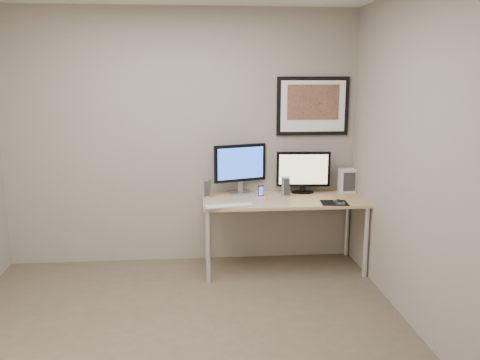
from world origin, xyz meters
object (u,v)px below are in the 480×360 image
Objects in this scene: monitor_large at (240,167)px; phone_dock at (261,192)px; speaker_left at (207,188)px; keyboard at (229,206)px; monitor_tv at (303,171)px; speaker_right at (285,186)px; desk at (283,205)px; fan_unit at (347,181)px; framed_art at (313,106)px.

monitor_large is 0.35m from phone_dock.
speaker_left reaches higher than keyboard.
monitor_tv reaches higher than speaker_right.
desk is at bearing 16.40° from keyboard.
monitor_tv is 1.01m from speaker_left.
fan_unit is at bearing 3.90° from monitor_tv.
keyboard is (-0.15, -0.53, -0.28)m from monitor_large.
keyboard is at bearing -146.14° from framed_art.
monitor_tv is 0.96m from keyboard.
desk is 2.13× the size of framed_art.
phone_dock is at bearing -65.22° from monitor_large.
speaker_right is at bearing 68.91° from desk.
fan_unit is at bearing -18.59° from framed_art.
desk is 0.20m from speaker_right.
monitor_large is 1.18× the size of keyboard.
speaker_left is 0.47m from keyboard.
phone_dock is at bearing -10.83° from speaker_left.
framed_art reaches higher than speaker_right.
speaker_right is at bearing -147.15° from monitor_tv.
fan_unit is (0.47, 0.00, -0.11)m from monitor_tv.
desk is 0.26m from phone_dock.
monitor_large reaches higher than keyboard.
monitor_large is 4.27× the size of phone_dock.
fan_unit is (0.36, -0.12, -0.77)m from framed_art.
fan_unit is at bearing 11.04° from keyboard.
speaker_left is 1.46m from fan_unit.
fan_unit is at bearing -20.37° from monitor_large.
keyboard is (-0.34, -0.32, -0.06)m from phone_dock.
monitor_tv reaches higher than desk.
monitor_large is (-0.76, -0.08, -0.61)m from framed_art.
monitor_tv is 2.78× the size of speaker_right.
framed_art is 4.11× the size of speaker_left.
monitor_tv is (0.65, -0.04, -0.05)m from monitor_large.
phone_dock is at bearing -153.35° from framed_art.
framed_art is 0.68m from monitor_tv.
speaker_right is at bearing -143.21° from framed_art.
framed_art is 1.05m from phone_dock.
fan_unit is at bearing -6.44° from phone_dock.
monitor_large reaches higher than monitor_tv.
phone_dock is (-0.46, -0.17, -0.17)m from monitor_tv.
fan_unit is (1.27, 0.49, 0.12)m from keyboard.
monitor_tv is at bearing 3.18° from phone_dock.
phone_dock reaches higher than desk.
monitor_tv is at bearing 174.60° from fan_unit.
speaker_left is at bearing 104.93° from keyboard.
fan_unit is at bearing 1.90° from speaker_left.
speaker_left is at bearing -170.07° from framed_art.
monitor_tv is 0.48m from fan_unit.
monitor_large is (-0.41, 0.25, 0.35)m from desk.
fan_unit is (0.93, 0.17, 0.06)m from phone_dock.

